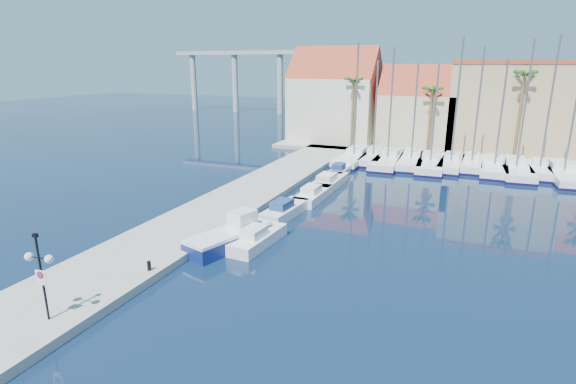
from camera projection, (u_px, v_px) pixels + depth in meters
name	position (u px, v px, depth m)	size (l,w,h in m)	color
ground	(249.00, 309.00, 21.95)	(260.00, 260.00, 0.00)	#081A30
quay_west	(227.00, 205.00, 37.18)	(6.00, 77.00, 0.50)	gray
shore_north	(478.00, 150.00, 60.80)	(54.00, 16.00, 0.50)	gray
lamp_post	(40.00, 264.00, 19.43)	(1.40, 0.52, 4.14)	black
bollard	(149.00, 266.00, 24.86)	(0.22, 0.22, 0.54)	black
fishing_boat	(231.00, 236.00, 29.35)	(3.79, 6.52, 2.16)	navy
motorboat_west_0	(258.00, 238.00, 29.47)	(2.02, 5.29, 1.40)	white
motorboat_west_1	(285.00, 210.00, 35.18)	(2.23, 5.61, 1.40)	white
motorboat_west_2	(313.00, 194.00, 39.35)	(1.96, 5.71, 1.40)	white
motorboat_west_3	(329.00, 182.00, 43.56)	(2.20, 6.49, 1.40)	white
motorboat_west_4	(339.00, 171.00, 47.91)	(1.77, 5.06, 1.40)	white
sailboat_0	(355.00, 157.00, 54.88)	(3.17, 11.15, 13.88)	white
sailboat_1	(374.00, 157.00, 54.90)	(2.85, 9.32, 11.90)	white
sailboat_2	(388.00, 160.00, 53.23)	(3.10, 11.08, 13.28)	white
sailboat_3	(411.00, 160.00, 53.05)	(3.34, 10.73, 11.57)	white
sailboat_4	(430.00, 163.00, 51.50)	(3.37, 10.88, 11.47)	white
sailboat_5	(451.00, 163.00, 51.29)	(2.78, 9.12, 14.31)	white
sailboat_6	(472.00, 163.00, 51.12)	(2.27, 8.45, 13.30)	white
sailboat_7	(494.00, 166.00, 49.71)	(3.00, 10.40, 11.94)	white
sailboat_8	(515.00, 168.00, 48.76)	(3.48, 11.22, 13.89)	white
sailboat_9	(539.00, 169.00, 48.12)	(2.53, 8.19, 14.33)	white
sailboat_10	(562.00, 173.00, 46.86)	(3.89, 11.63, 14.13)	white
building_0	(335.00, 99.00, 65.55)	(12.30, 9.00, 13.50)	beige
building_1	(419.00, 111.00, 61.47)	(10.30, 8.00, 11.00)	tan
building_2	(508.00, 106.00, 58.04)	(14.20, 10.20, 11.50)	tan
palm_0	(354.00, 83.00, 58.93)	(2.60, 2.60, 10.15)	brown
palm_1	(432.00, 92.00, 55.51)	(2.60, 2.60, 9.15)	brown
palm_2	(525.00, 77.00, 51.30)	(2.60, 2.60, 11.15)	brown
viaduct	(260.00, 69.00, 106.31)	(48.00, 2.20, 14.45)	#9E9E99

